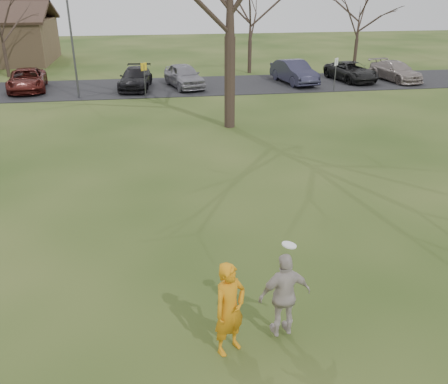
{
  "coord_description": "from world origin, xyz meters",
  "views": [
    {
      "loc": [
        -1.71,
        -6.89,
        6.43
      ],
      "look_at": [
        0.0,
        4.0,
        1.5
      ],
      "focal_mm": 37.7,
      "sensor_mm": 36.0,
      "label": 1
    }
  ],
  "objects": [
    {
      "name": "lamp_post",
      "position": [
        -6.0,
        22.5,
        3.97
      ],
      "size": [
        0.34,
        0.34,
        6.27
      ],
      "color": "#47474C",
      "rests_on": "ground"
    },
    {
      "name": "sign_yellow",
      "position": [
        -2.0,
        22.0,
        1.45
      ],
      "size": [
        0.35,
        0.35,
        2.08
      ],
      "color": "#47474C",
      "rests_on": "ground"
    },
    {
      "name": "car_4",
      "position": [
        0.56,
        24.59,
        0.79
      ],
      "size": [
        2.81,
        4.72,
        1.51
      ],
      "primitive_type": "imported",
      "rotation": [
        0.0,
        0.0,
        0.25
      ],
      "color": "gray",
      "rests_on": "parking_strip"
    },
    {
      "name": "car_5",
      "position": [
        8.15,
        24.8,
        0.8
      ],
      "size": [
        2.43,
        4.84,
        1.52
      ],
      "primitive_type": "imported",
      "rotation": [
        0.0,
        0.0,
        0.18
      ],
      "color": "#2B2B41",
      "rests_on": "parking_strip"
    },
    {
      "name": "catching_play",
      "position": [
        0.56,
        0.17,
        1.01
      ],
      "size": [
        1.08,
        0.56,
        2.04
      ],
      "color": "#B8ABA5",
      "rests_on": "ground"
    },
    {
      "name": "car_2",
      "position": [
        -9.47,
        25.13,
        0.71
      ],
      "size": [
        2.87,
        5.1,
        1.34
      ],
      "primitive_type": "imported",
      "rotation": [
        0.0,
        0.0,
        0.14
      ],
      "color": "#4C1612",
      "rests_on": "parking_strip"
    },
    {
      "name": "player_defender",
      "position": [
        -0.52,
        0.0,
        0.95
      ],
      "size": [
        0.83,
        0.74,
        1.9
      ],
      "primitive_type": "imported",
      "rotation": [
        0.0,
        0.0,
        0.54
      ],
      "color": "orange",
      "rests_on": "ground"
    },
    {
      "name": "car_3",
      "position": [
        -2.61,
        24.65,
        0.7
      ],
      "size": [
        2.38,
        4.76,
        1.33
      ],
      "primitive_type": "imported",
      "rotation": [
        0.0,
        0.0,
        -0.12
      ],
      "color": "black",
      "rests_on": "parking_strip"
    },
    {
      "name": "car_7",
      "position": [
        15.53,
        24.61,
        0.69
      ],
      "size": [
        2.68,
        4.77,
        1.31
      ],
      "primitive_type": "imported",
      "rotation": [
        0.0,
        0.0,
        0.2
      ],
      "color": "gray",
      "rests_on": "parking_strip"
    },
    {
      "name": "car_6",
      "position": [
        12.4,
        25.03,
        0.68
      ],
      "size": [
        2.87,
        4.91,
        1.28
      ],
      "primitive_type": "imported",
      "rotation": [
        0.0,
        0.0,
        0.17
      ],
      "color": "black",
      "rests_on": "parking_strip"
    },
    {
      "name": "parking_strip",
      "position": [
        0.0,
        25.0,
        0.02
      ],
      "size": [
        62.0,
        6.5,
        0.04
      ],
      "primitive_type": "cube",
      "color": "black",
      "rests_on": "ground"
    },
    {
      "name": "small_tree_row",
      "position": [
        4.38,
        30.06,
        3.89
      ],
      "size": [
        55.0,
        5.9,
        8.5
      ],
      "color": "#352821",
      "rests_on": "ground"
    },
    {
      "name": "ground",
      "position": [
        0.0,
        0.0,
        0.0
      ],
      "size": [
        120.0,
        120.0,
        0.0
      ],
      "primitive_type": "plane",
      "color": "#1E380F",
      "rests_on": "ground"
    },
    {
      "name": "sign_white",
      "position": [
        10.0,
        22.0,
        1.45
      ],
      "size": [
        0.35,
        0.35,
        2.08
      ],
      "color": "#47474C",
      "rests_on": "ground"
    }
  ]
}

